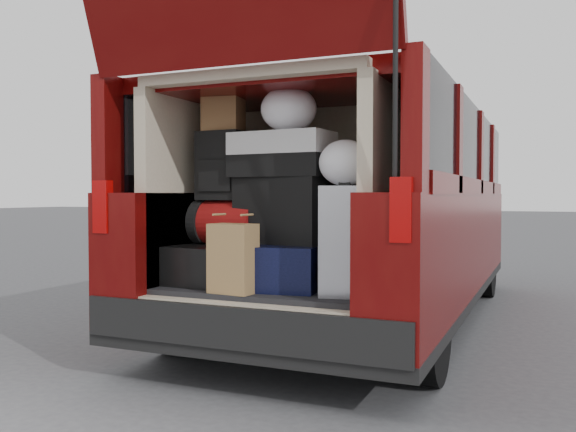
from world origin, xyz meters
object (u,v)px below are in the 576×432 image
silver_roller (346,240)px  red_duffel (228,222)px  kraft_bag (233,258)px  backpack (222,166)px  black_hardshell (218,264)px  navy_hardshell (283,265)px  black_soft_case (285,210)px  twotone_duffel (282,155)px

silver_roller → red_duffel: 0.80m
red_duffel → kraft_bag: bearing=-52.9°
kraft_bag → backpack: (-0.26, 0.34, 0.53)m
black_hardshell → kraft_bag: bearing=-42.8°
black_hardshell → kraft_bag: 0.42m
silver_roller → kraft_bag: 0.63m
backpack → navy_hardshell: bearing=-2.0°
black_hardshell → navy_hardshell: navy_hardshell is taller
navy_hardshell → black_soft_case: black_soft_case is taller
navy_hardshell → silver_roller: size_ratio=0.99×
red_duffel → black_soft_case: (0.38, 0.01, 0.08)m
twotone_duffel → backpack: bearing=-176.8°
kraft_bag → backpack: size_ratio=0.91×
kraft_bag → twotone_duffel: bearing=71.4°
navy_hardshell → red_duffel: 0.45m
kraft_bag → red_duffel: 0.44m
red_duffel → twotone_duffel: bearing=2.8°
black_hardshell → black_soft_case: size_ratio=1.08×
kraft_bag → backpack: bearing=132.2°
twotone_duffel → navy_hardshell: bearing=-44.2°
backpack → black_hardshell: bearing=-115.0°
black_hardshell → silver_roller: size_ratio=0.99×
kraft_bag → black_soft_case: (0.16, 0.36, 0.26)m
kraft_bag → black_soft_case: black_soft_case is taller
black_hardshell → red_duffel: size_ratio=1.38×
red_duffel → backpack: 0.35m
red_duffel → backpack: bearing=-174.3°
silver_roller → red_duffel: size_ratio=1.39×
backpack → twotone_duffel: backpack is taller
black_soft_case → backpack: 0.49m
silver_roller → kraft_bag: (-0.57, -0.23, -0.10)m
silver_roller → red_duffel: (-0.79, 0.11, 0.08)m
red_duffel → navy_hardshell: bearing=-0.1°
black_hardshell → black_soft_case: 0.55m
silver_roller → twotone_duffel: 0.65m
kraft_bag → twotone_duffel: (0.15, 0.33, 0.58)m
silver_roller → kraft_bag: size_ratio=1.54×
black_soft_case → twotone_duffel: (-0.01, -0.03, 0.33)m
navy_hardshell → kraft_bag: bearing=-125.1°
silver_roller → red_duffel: bearing=161.3°
red_duffel → backpack: size_ratio=1.00×
backpack → kraft_bag: bearing=-50.9°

